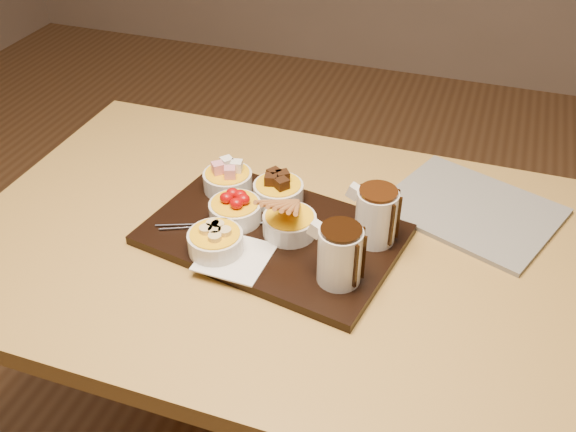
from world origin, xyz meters
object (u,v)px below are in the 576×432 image
(bowl_strawberries, at_px, (235,212))
(dining_table, at_px, (279,278))
(pitcher_dark_chocolate, at_px, (340,256))
(pitcher_milk_chocolate, at_px, (376,217))
(serving_board, at_px, (273,234))
(newspaper, at_px, (471,209))

(bowl_strawberries, bearing_deg, dining_table, -4.97)
(bowl_strawberries, distance_m, pitcher_dark_chocolate, 0.25)
(pitcher_dark_chocolate, height_order, pitcher_milk_chocolate, same)
(serving_board, bearing_deg, bowl_strawberries, -176.42)
(dining_table, height_order, newspaper, newspaper)
(dining_table, relative_size, newspaper, 3.82)
(serving_board, distance_m, pitcher_dark_chocolate, 0.19)
(serving_board, relative_size, pitcher_milk_chocolate, 4.46)
(bowl_strawberries, relative_size, pitcher_milk_chocolate, 0.97)
(dining_table, xyz_separation_m, pitcher_milk_chocolate, (0.17, 0.04, 0.17))
(pitcher_dark_chocolate, relative_size, pitcher_milk_chocolate, 1.00)
(pitcher_dark_chocolate, xyz_separation_m, pitcher_milk_chocolate, (0.03, 0.13, 0.00))
(bowl_strawberries, xyz_separation_m, pitcher_dark_chocolate, (0.23, -0.10, 0.03))
(pitcher_milk_chocolate, height_order, newspaper, pitcher_milk_chocolate)
(serving_board, bearing_deg, pitcher_milk_chocolate, 21.80)
(dining_table, distance_m, pitcher_milk_chocolate, 0.24)
(dining_table, relative_size, pitcher_dark_chocolate, 11.64)
(dining_table, xyz_separation_m, serving_board, (-0.01, -0.00, 0.11))
(pitcher_milk_chocolate, bearing_deg, dining_table, -157.89)
(pitcher_dark_chocolate, height_order, newspaper, pitcher_dark_chocolate)
(serving_board, height_order, bowl_strawberries, bowl_strawberries)
(serving_board, height_order, pitcher_dark_chocolate, pitcher_dark_chocolate)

